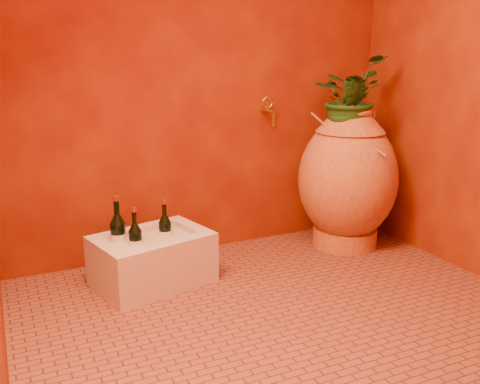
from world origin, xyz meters
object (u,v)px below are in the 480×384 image
amphora (348,178)px  wine_bottle_b (118,236)px  wine_bottle_a (165,233)px  stone_basin (153,260)px  wine_bottle_c (136,242)px  wall_tap (269,110)px

amphora → wine_bottle_b: 1.50m
wine_bottle_a → wine_bottle_b: (-0.26, 0.00, 0.02)m
stone_basin → wine_bottle_a: wine_bottle_a is taller
wine_bottle_a → wine_bottle_c: 0.21m
amphora → stone_basin: (-1.32, -0.04, -0.32)m
wine_bottle_b → stone_basin: bearing=-20.6°
stone_basin → wine_bottle_b: 0.23m
amphora → wall_tap: size_ratio=4.99×
stone_basin → wine_bottle_b: size_ratio=1.95×
wine_bottle_c → wall_tap: 1.20m
wine_bottle_b → wall_tap: wall_tap is taller
wine_bottle_b → wine_bottle_c: size_ratio=1.17×
wine_bottle_c → wall_tap: (0.97, 0.32, 0.63)m
stone_basin → wine_bottle_c: (-0.09, -0.02, 0.13)m
wine_bottle_a → wall_tap: size_ratio=1.63×
wine_bottle_c → wine_bottle_b: bearing=131.0°
amphora → wine_bottle_c: 1.43m
wine_bottle_c → wine_bottle_a: bearing=22.7°
amphora → wall_tap: wall_tap is taller
wine_bottle_b → wine_bottle_c: wine_bottle_b is taller
wine_bottle_c → stone_basin: bearing=12.4°
amphora → wall_tap: (-0.45, 0.26, 0.44)m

